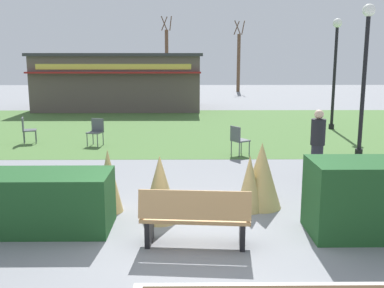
{
  "coord_description": "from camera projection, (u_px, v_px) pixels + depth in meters",
  "views": [
    {
      "loc": [
        -0.1,
        -6.69,
        2.92
      ],
      "look_at": [
        0.01,
        3.33,
        0.97
      ],
      "focal_mm": 42.31,
      "sensor_mm": 36.0,
      "label": 1
    }
  ],
  "objects": [
    {
      "name": "cafe_chair_east",
      "position": [
        27.0,
        128.0,
        15.29
      ],
      "size": [
        0.55,
        0.55,
        0.89
      ],
      "color": "#4C5156",
      "rests_on": "ground_plane"
    },
    {
      "name": "lawn_patch",
      "position": [
        189.0,
        127.0,
        18.87
      ],
      "size": [
        36.0,
        12.0,
        0.01
      ],
      "primitive_type": "cube",
      "color": "#446B33",
      "rests_on": "ground_plane"
    },
    {
      "name": "hedge_right",
      "position": [
        383.0,
        198.0,
        7.45
      ],
      "size": [
        2.43,
        1.1,
        1.25
      ],
      "primitive_type": "cube",
      "color": "#1E4C23",
      "rests_on": "ground_plane"
    },
    {
      "name": "tree_left_bg",
      "position": [
        239.0,
        61.0,
        37.37
      ],
      "size": [
        0.91,
        0.96,
        5.76
      ],
      "color": "brown",
      "rests_on": "ground_plane"
    },
    {
      "name": "tree_right_bg",
      "position": [
        167.0,
        59.0,
        36.62
      ],
      "size": [
        0.91,
        0.96,
        6.05
      ],
      "color": "brown",
      "rests_on": "ground_plane"
    },
    {
      "name": "hedge_left",
      "position": [
        39.0,
        201.0,
        7.68
      ],
      "size": [
        2.42,
        1.1,
        0.99
      ],
      "primitive_type": "cube",
      "color": "#1E4C23",
      "rests_on": "ground_plane"
    },
    {
      "name": "ornamental_grass_behind_center",
      "position": [
        261.0,
        175.0,
        8.79
      ],
      "size": [
        0.8,
        0.8,
        1.29
      ],
      "primitive_type": "cone",
      "color": "tan",
      "rests_on": "ground_plane"
    },
    {
      "name": "ground_plane",
      "position": [
        194.0,
        245.0,
        7.13
      ],
      "size": [
        80.0,
        80.0,
        0.0
      ],
      "primitive_type": "plane",
      "color": "slate"
    },
    {
      "name": "ornamental_grass_behind_far",
      "position": [
        108.0,
        181.0,
        8.55
      ],
      "size": [
        0.53,
        0.53,
        1.21
      ],
      "primitive_type": "cone",
      "color": "tan",
      "rests_on": "ground_plane"
    },
    {
      "name": "park_bench",
      "position": [
        195.0,
        217.0,
        6.97
      ],
      "size": [
        1.74,
        0.66,
        0.95
      ],
      "color": "tan",
      "rests_on": "ground_plane"
    },
    {
      "name": "lamppost_mid",
      "position": [
        365.0,
        63.0,
        13.01
      ],
      "size": [
        0.36,
        0.36,
        4.37
      ],
      "color": "black",
      "rests_on": "ground_plane"
    },
    {
      "name": "parked_car_west_slot",
      "position": [
        124.0,
        87.0,
        33.54
      ],
      "size": [
        4.34,
        2.33,
        1.2
      ],
      "color": "maroon",
      "rests_on": "ground_plane"
    },
    {
      "name": "ornamental_grass_behind_left",
      "position": [
        160.0,
        188.0,
        8.07
      ],
      "size": [
        0.68,
        0.68,
        1.21
      ],
      "primitive_type": "cone",
      "color": "tan",
      "rests_on": "ground_plane"
    },
    {
      "name": "trash_bin",
      "position": [
        10.0,
        198.0,
        8.18
      ],
      "size": [
        0.52,
        0.52,
        0.79
      ],
      "primitive_type": "cylinder",
      "color": "#2D4233",
      "rests_on": "ground_plane"
    },
    {
      "name": "ornamental_grass_behind_right",
      "position": [
        250.0,
        183.0,
        8.61
      ],
      "size": [
        0.5,
        0.5,
        1.09
      ],
      "primitive_type": "cone",
      "color": "tan",
      "rests_on": "ground_plane"
    },
    {
      "name": "lamppost_far",
      "position": [
        335.0,
        61.0,
        17.93
      ],
      "size": [
        0.36,
        0.36,
        4.37
      ],
      "color": "black",
      "rests_on": "ground_plane"
    },
    {
      "name": "cafe_chair_center",
      "position": [
        96.0,
        130.0,
        14.96
      ],
      "size": [
        0.56,
        0.56,
        0.89
      ],
      "color": "#4C5156",
      "rests_on": "ground_plane"
    },
    {
      "name": "person_strolling",
      "position": [
        317.0,
        144.0,
        10.73
      ],
      "size": [
        0.34,
        0.34,
        1.69
      ],
      "rotation": [
        0.0,
        0.0,
        0.47
      ],
      "color": "#23232D",
      "rests_on": "ground_plane"
    },
    {
      "name": "cafe_chair_west",
      "position": [
        238.0,
        138.0,
        13.41
      ],
      "size": [
        0.61,
        0.61,
        0.89
      ],
      "color": "#4C5156",
      "rests_on": "ground_plane"
    },
    {
      "name": "food_kiosk",
      "position": [
        121.0,
        81.0,
        25.5
      ],
      "size": [
        9.13,
        5.16,
        3.07
      ],
      "color": "#594C47",
      "rests_on": "ground_plane"
    }
  ]
}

